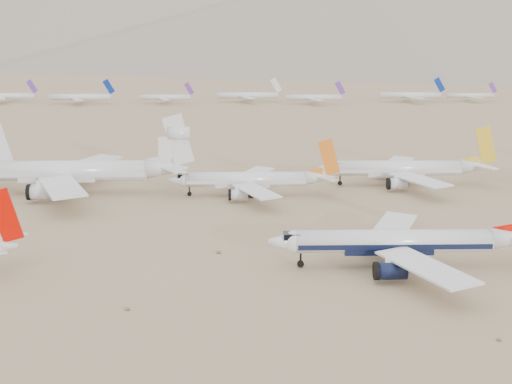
# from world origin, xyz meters

# --- Properties ---
(ground) EXTENTS (7000.00, 7000.00, 0.00)m
(ground) POSITION_xyz_m (0.00, 0.00, 0.00)
(ground) COLOR #7D6648
(ground) RESTS_ON ground
(main_airliner) EXTENTS (49.26, 48.11, 17.38)m
(main_airliner) POSITION_xyz_m (4.63, 5.41, 4.78)
(main_airliner) COLOR silver
(main_airliner) RESTS_ON ground
(row2_gold_tail) EXTENTS (48.06, 47.00, 17.11)m
(row2_gold_tail) POSITION_xyz_m (21.59, 77.64, 4.78)
(row2_gold_tail) COLOR silver
(row2_gold_tail) RESTS_ON ground
(row2_orange_tail) EXTENTS (43.37, 42.43, 15.47)m
(row2_orange_tail) POSITION_xyz_m (-22.55, 65.26, 4.34)
(row2_orange_tail) COLOR silver
(row2_orange_tail) RESTS_ON ground
(row2_white_trijet) EXTENTS (61.44, 60.05, 21.77)m
(row2_white_trijet) POSITION_xyz_m (-70.57, 69.44, 6.30)
(row2_white_trijet) COLOR silver
(row2_white_trijet) RESTS_ON ground
(distant_storage_row) EXTENTS (520.22, 55.41, 14.27)m
(distant_storage_row) POSITION_xyz_m (-7.68, 318.14, 4.29)
(distant_storage_row) COLOR silver
(distant_storage_row) RESTS_ON ground
(desert_scrub) EXTENTS (219.83, 121.67, 0.63)m
(desert_scrub) POSITION_xyz_m (-26.91, -24.06, 0.28)
(desert_scrub) COLOR brown
(desert_scrub) RESTS_ON ground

